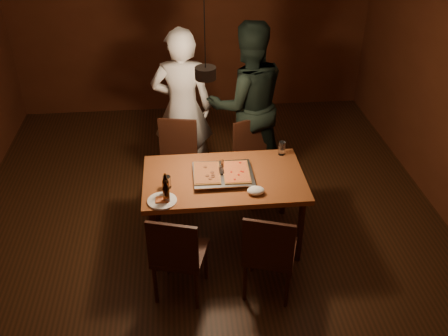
{
  "coord_description": "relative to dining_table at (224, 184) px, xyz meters",
  "views": [
    {
      "loc": [
        -0.23,
        -3.92,
        3.33
      ],
      "look_at": [
        0.15,
        -0.08,
        0.85
      ],
      "focal_mm": 40.0,
      "sensor_mm": 36.0,
      "label": 1
    }
  ],
  "objects": [
    {
      "name": "beer_bottle_b",
      "position": [
        -0.53,
        -0.23,
        0.18
      ],
      "size": [
        0.06,
        0.06,
        0.22
      ],
      "color": "black",
      "rests_on": "dining_table"
    },
    {
      "name": "pizza_tray",
      "position": [
        -0.01,
        -0.01,
        0.1
      ],
      "size": [
        0.59,
        0.5,
        0.05
      ],
      "primitive_type": "cube",
      "rotation": [
        0.0,
        0.0,
        -0.1
      ],
      "color": "silver",
      "rests_on": "dining_table"
    },
    {
      "name": "napkin",
      "position": [
        0.25,
        -0.29,
        0.11
      ],
      "size": [
        0.16,
        0.12,
        0.07
      ],
      "primitive_type": "ellipsoid",
      "color": "white",
      "rests_on": "dining_table"
    },
    {
      "name": "chair_far_right",
      "position": [
        0.41,
        0.76,
        -0.14
      ],
      "size": [
        0.55,
        0.55,
        0.49
      ],
      "rotation": [
        0.0,
        0.0,
        3.54
      ],
      "color": "#38190F",
      "rests_on": "floor"
    },
    {
      "name": "diner_dark",
      "position": [
        0.37,
        1.15,
        0.26
      ],
      "size": [
        1.01,
        0.84,
        1.87
      ],
      "primitive_type": "imported",
      "rotation": [
        0.0,
        0.0,
        3.29
      ],
      "color": "black",
      "rests_on": "floor"
    },
    {
      "name": "water_glass_left",
      "position": [
        -0.53,
        -0.12,
        0.13
      ],
      "size": [
        0.07,
        0.07,
        0.11
      ],
      "primitive_type": "cylinder",
      "color": "silver",
      "rests_on": "dining_table"
    },
    {
      "name": "pendant_lamp",
      "position": [
        -0.15,
        0.08,
        1.08
      ],
      "size": [
        0.18,
        0.18,
        1.1
      ],
      "color": "black",
      "rests_on": "ceiling"
    },
    {
      "name": "spatula",
      "position": [
        -0.02,
        0.02,
        0.14
      ],
      "size": [
        0.12,
        0.25,
        0.04
      ],
      "primitive_type": null,
      "rotation": [
        0.0,
        0.0,
        -0.12
      ],
      "color": "silver",
      "rests_on": "pizza_tray"
    },
    {
      "name": "pizza_cheese",
      "position": [
        0.11,
        -0.01,
        0.13
      ],
      "size": [
        0.25,
        0.39,
        0.02
      ],
      "primitive_type": "cube",
      "rotation": [
        0.0,
        0.0,
        -0.02
      ],
      "color": "gold",
      "rests_on": "pizza_tray"
    },
    {
      "name": "beer_bottle_a",
      "position": [
        -0.53,
        -0.35,
        0.19
      ],
      "size": [
        0.06,
        0.06,
        0.23
      ],
      "color": "black",
      "rests_on": "dining_table"
    },
    {
      "name": "water_glass_right",
      "position": [
        0.61,
        0.35,
        0.14
      ],
      "size": [
        0.07,
        0.07,
        0.14
      ],
      "primitive_type": "cylinder",
      "color": "silver",
      "rests_on": "dining_table"
    },
    {
      "name": "chair_far_left",
      "position": [
        -0.43,
        0.83,
        -0.14
      ],
      "size": [
        0.49,
        0.49,
        0.49
      ],
      "rotation": [
        0.0,
        0.0,
        2.95
      ],
      "color": "#38190F",
      "rests_on": "floor"
    },
    {
      "name": "room_shell",
      "position": [
        -0.15,
        0.08,
        0.72
      ],
      "size": [
        6.0,
        6.0,
        6.0
      ],
      "color": "#3C1F10",
      "rests_on": "ground"
    },
    {
      "name": "plate_slice",
      "position": [
        -0.57,
        -0.33,
        0.08
      ],
      "size": [
        0.26,
        0.26,
        0.03
      ],
      "color": "white",
      "rests_on": "dining_table"
    },
    {
      "name": "chair_near_right",
      "position": [
        0.3,
        -0.78,
        -0.14
      ],
      "size": [
        0.53,
        0.53,
        0.49
      ],
      "rotation": [
        0.0,
        0.0,
        -0.32
      ],
      "color": "#38190F",
      "rests_on": "floor"
    },
    {
      "name": "pizza_meat",
      "position": [
        -0.16,
        0.0,
        0.13
      ],
      "size": [
        0.25,
        0.39,
        0.02
      ],
      "primitive_type": "cube",
      "rotation": [
        0.0,
        0.0,
        -0.03
      ],
      "color": "maroon",
      "rests_on": "pizza_tray"
    },
    {
      "name": "chair_near_left",
      "position": [
        -0.46,
        -0.73,
        -0.14
      ],
      "size": [
        0.52,
        0.52,
        0.49
      ],
      "rotation": [
        0.0,
        0.0,
        -0.29
      ],
      "color": "#38190F",
      "rests_on": "floor"
    },
    {
      "name": "diner_white",
      "position": [
        -0.35,
        1.16,
        0.23
      ],
      "size": [
        0.69,
        0.48,
        1.82
      ],
      "primitive_type": "imported",
      "rotation": [
        0.0,
        0.0,
        3.07
      ],
      "color": "silver",
      "rests_on": "floor"
    },
    {
      "name": "dining_table",
      "position": [
        0.0,
        0.0,
        0.0
      ],
      "size": [
        1.5,
        0.9,
        0.75
      ],
      "color": "#9B5127",
      "rests_on": "floor"
    }
  ]
}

